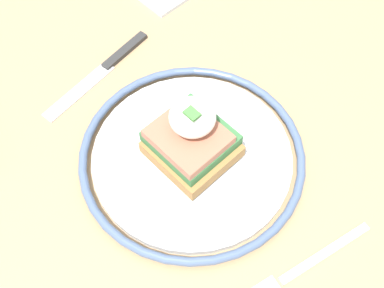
# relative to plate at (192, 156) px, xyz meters

# --- Properties ---
(dining_table) EXTENTS (1.12, 0.76, 0.76)m
(dining_table) POSITION_rel_plate_xyz_m (0.02, -0.02, -0.12)
(dining_table) COLOR tan
(dining_table) RESTS_ON ground_plane
(plate) EXTENTS (0.26, 0.26, 0.02)m
(plate) POSITION_rel_plate_xyz_m (0.00, 0.00, 0.00)
(plate) COLOR silver
(plate) RESTS_ON dining_table
(sandwich) EXTENTS (0.09, 0.08, 0.08)m
(sandwich) POSITION_rel_plate_xyz_m (0.00, -0.00, 0.04)
(sandwich) COLOR #9E703D
(sandwich) RESTS_ON plate
(fork) EXTENTS (0.05, 0.15, 0.00)m
(fork) POSITION_rel_plate_xyz_m (-0.17, 0.01, -0.01)
(fork) COLOR silver
(fork) RESTS_ON dining_table
(knife) EXTENTS (0.04, 0.18, 0.01)m
(knife) POSITION_rel_plate_xyz_m (0.18, -0.01, -0.01)
(knife) COLOR #2D2D2D
(knife) RESTS_ON dining_table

